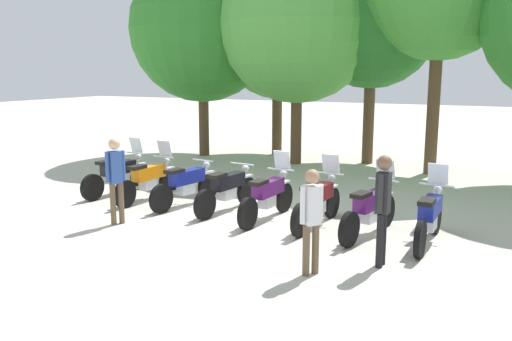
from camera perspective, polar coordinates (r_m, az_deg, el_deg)
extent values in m
plane|color=#BCB7A8|center=(11.45, -1.11, -4.84)|extent=(80.00, 80.00, 0.00)
cylinder|color=black|center=(14.28, -12.11, -0.66)|extent=(0.19, 0.65, 0.64)
cylinder|color=black|center=(13.28, -16.92, -1.73)|extent=(0.19, 0.65, 0.64)
cube|color=silver|center=(14.22, -12.16, 0.69)|extent=(0.17, 0.37, 0.04)
cube|color=black|center=(13.74, -14.34, 0.29)|extent=(0.39, 0.98, 0.30)
cube|color=silver|center=(13.75, -14.44, -0.85)|extent=(0.27, 0.43, 0.24)
cube|color=black|center=(13.45, -15.64, 0.83)|extent=(0.30, 0.47, 0.08)
cylinder|color=silver|center=(14.17, -12.42, 0.53)|extent=(0.08, 0.23, 0.64)
cylinder|color=silver|center=(14.05, -12.74, 1.82)|extent=(0.62, 0.12, 0.04)
sphere|color=silver|center=(14.16, -12.34, 1.41)|extent=(0.18, 0.18, 0.16)
cylinder|color=silver|center=(13.69, -15.81, -1.22)|extent=(0.16, 0.70, 0.07)
cube|color=silver|center=(14.06, -12.60, 2.66)|extent=(0.37, 0.18, 0.39)
cylinder|color=black|center=(13.54, -9.23, -1.18)|extent=(0.13, 0.64, 0.64)
cylinder|color=black|center=(12.39, -13.68, -2.43)|extent=(0.13, 0.64, 0.64)
cube|color=silver|center=(13.47, -9.27, 0.24)|extent=(0.14, 0.37, 0.04)
cube|color=orange|center=(12.92, -11.27, -0.22)|extent=(0.31, 0.96, 0.30)
cube|color=silver|center=(12.94, -11.37, -1.43)|extent=(0.24, 0.41, 0.24)
cube|color=black|center=(12.59, -12.48, 0.33)|extent=(0.26, 0.45, 0.08)
cylinder|color=silver|center=(13.41, -9.51, 0.07)|extent=(0.06, 0.23, 0.64)
cylinder|color=silver|center=(13.28, -9.79, 1.43)|extent=(0.62, 0.07, 0.04)
sphere|color=silver|center=(13.40, -9.43, 1.01)|extent=(0.17, 0.17, 0.16)
cylinder|color=silver|center=(12.83, -12.77, -1.86)|extent=(0.11, 0.70, 0.07)
cube|color=silver|center=(13.30, -9.66, 2.32)|extent=(0.37, 0.15, 0.39)
cylinder|color=black|center=(12.89, -5.09, -1.67)|extent=(0.20, 0.65, 0.64)
cylinder|color=black|center=(11.78, -9.99, -2.96)|extent=(0.20, 0.65, 0.64)
cube|color=silver|center=(12.82, -5.11, -0.19)|extent=(0.18, 0.37, 0.04)
cube|color=navy|center=(12.29, -7.31, -0.66)|extent=(0.41, 0.98, 0.30)
cube|color=silver|center=(12.31, -7.44, -1.93)|extent=(0.28, 0.43, 0.24)
cube|color=black|center=(11.97, -8.62, -0.07)|extent=(0.31, 0.47, 0.08)
cylinder|color=silver|center=(12.76, -5.37, -0.36)|extent=(0.09, 0.23, 0.64)
cylinder|color=silver|center=(12.63, -5.67, 1.07)|extent=(0.62, 0.14, 0.04)
sphere|color=silver|center=(12.75, -5.27, 0.62)|extent=(0.18, 0.18, 0.16)
cylinder|color=silver|center=(12.21, -8.94, -2.35)|extent=(0.18, 0.70, 0.07)
cylinder|color=black|center=(12.38, -1.00, -2.14)|extent=(0.17, 0.65, 0.64)
cylinder|color=black|center=(11.15, -5.42, -3.61)|extent=(0.17, 0.65, 0.64)
cube|color=silver|center=(12.31, -1.01, -0.60)|extent=(0.16, 0.37, 0.04)
cube|color=black|center=(11.72, -2.97, -1.13)|extent=(0.37, 0.97, 0.30)
cube|color=silver|center=(11.74, -3.10, -2.46)|extent=(0.26, 0.42, 0.24)
cube|color=black|center=(11.37, -4.15, -0.54)|extent=(0.29, 0.46, 0.08)
cylinder|color=silver|center=(12.24, -1.24, -0.78)|extent=(0.08, 0.23, 0.64)
cylinder|color=silver|center=(12.10, -1.49, 0.70)|extent=(0.62, 0.11, 0.04)
sphere|color=silver|center=(12.23, -1.14, 0.23)|extent=(0.18, 0.18, 0.16)
cylinder|color=silver|center=(11.61, -4.60, -2.93)|extent=(0.15, 0.70, 0.07)
cylinder|color=black|center=(11.74, 3.00, -2.86)|extent=(0.14, 0.65, 0.64)
cylinder|color=black|center=(10.42, -0.88, -4.59)|extent=(0.14, 0.65, 0.64)
cube|color=silver|center=(11.66, 3.02, -1.24)|extent=(0.14, 0.37, 0.04)
cube|color=#59196B|center=(11.03, 1.31, -1.86)|extent=(0.32, 0.97, 0.30)
cube|color=silver|center=(11.05, 1.18, -3.27)|extent=(0.25, 0.41, 0.24)
cube|color=black|center=(10.65, 0.28, -1.26)|extent=(0.27, 0.45, 0.08)
cylinder|color=silver|center=(11.59, 2.81, -1.44)|extent=(0.07, 0.23, 0.64)
cylinder|color=silver|center=(11.45, 2.62, 0.12)|extent=(0.62, 0.08, 0.04)
sphere|color=silver|center=(11.58, 2.91, -0.36)|extent=(0.17, 0.17, 0.16)
cylinder|color=silver|center=(10.89, -0.33, -3.81)|extent=(0.12, 0.70, 0.07)
cube|color=silver|center=(11.46, 2.77, 1.15)|extent=(0.37, 0.16, 0.39)
cylinder|color=black|center=(11.38, 8.03, -3.38)|extent=(0.14, 0.65, 0.64)
cylinder|color=black|center=(10.01, 4.67, -5.26)|extent=(0.14, 0.65, 0.64)
cube|color=silver|center=(11.31, 8.07, -1.71)|extent=(0.14, 0.37, 0.04)
cube|color=maroon|center=(10.65, 6.61, -2.38)|extent=(0.32, 0.97, 0.30)
cube|color=silver|center=(10.67, 6.47, -3.85)|extent=(0.25, 0.41, 0.24)
cube|color=black|center=(10.25, 5.74, -1.79)|extent=(0.27, 0.46, 0.08)
cylinder|color=silver|center=(11.23, 7.90, -1.92)|extent=(0.07, 0.23, 0.64)
cylinder|color=silver|center=(11.08, 7.76, -0.32)|extent=(0.62, 0.08, 0.04)
sphere|color=silver|center=(11.22, 8.00, -0.81)|extent=(0.17, 0.17, 0.16)
cylinder|color=silver|center=(10.48, 5.00, -4.42)|extent=(0.12, 0.70, 0.07)
cube|color=silver|center=(11.10, 7.91, 0.75)|extent=(0.37, 0.16, 0.39)
cylinder|color=black|center=(10.91, 13.59, -4.19)|extent=(0.22, 0.65, 0.64)
cylinder|color=black|center=(9.56, 9.82, -6.15)|extent=(0.22, 0.65, 0.64)
cube|color=silver|center=(10.83, 13.66, -2.45)|extent=(0.19, 0.38, 0.04)
cube|color=#59196B|center=(10.19, 12.03, -3.15)|extent=(0.44, 0.98, 0.30)
cube|color=silver|center=(10.21, 11.85, -4.68)|extent=(0.29, 0.43, 0.24)
cube|color=black|center=(9.79, 11.07, -2.53)|extent=(0.32, 0.48, 0.08)
cylinder|color=silver|center=(10.76, 13.47, -2.67)|extent=(0.09, 0.23, 0.64)
cylinder|color=silver|center=(10.61, 13.35, -1.00)|extent=(0.62, 0.15, 0.04)
sphere|color=silver|center=(10.75, 13.60, -1.51)|extent=(0.19, 0.19, 0.16)
cylinder|color=silver|center=(10.03, 10.27, -5.25)|extent=(0.20, 0.70, 0.07)
cube|color=silver|center=(10.62, 13.52, 0.11)|extent=(0.38, 0.20, 0.39)
cylinder|color=black|center=(10.76, 18.53, -4.66)|extent=(0.12, 0.64, 0.64)
cylinder|color=black|center=(9.28, 16.96, -6.97)|extent=(0.12, 0.64, 0.64)
cube|color=silver|center=(10.68, 18.63, -2.90)|extent=(0.13, 0.36, 0.04)
cube|color=navy|center=(9.98, 17.97, -3.73)|extent=(0.28, 0.96, 0.30)
cube|color=silver|center=(10.00, 17.83, -5.29)|extent=(0.23, 0.41, 0.24)
cube|color=black|center=(9.55, 17.62, -3.17)|extent=(0.25, 0.45, 0.08)
cylinder|color=silver|center=(10.59, 18.55, -3.14)|extent=(0.06, 0.23, 0.64)
cylinder|color=silver|center=(10.44, 18.58, -1.46)|extent=(0.62, 0.05, 0.04)
sphere|color=silver|center=(10.59, 18.65, -1.96)|extent=(0.16, 0.16, 0.16)
cylinder|color=silver|center=(9.75, 16.57, -5.98)|extent=(0.09, 0.70, 0.07)
cube|color=silver|center=(10.46, 18.69, -0.32)|extent=(0.36, 0.14, 0.39)
cylinder|color=brown|center=(11.16, -14.06, -3.34)|extent=(0.15, 0.15, 0.85)
cylinder|color=brown|center=(11.11, -14.88, -3.44)|extent=(0.15, 0.15, 0.85)
cube|color=#33519E|center=(10.98, -14.64, 0.36)|extent=(0.28, 0.29, 0.63)
cylinder|color=#33519E|center=(11.03, -13.87, 0.52)|extent=(0.11, 0.11, 0.60)
cylinder|color=#33519E|center=(10.93, -15.44, 0.35)|extent=(0.11, 0.11, 0.60)
sphere|color=#DBAD89|center=(10.91, -14.76, 2.74)|extent=(0.31, 0.31, 0.23)
cylinder|color=black|center=(8.66, 12.95, -7.28)|extent=(0.11, 0.11, 0.86)
cylinder|color=black|center=(8.81, 13.25, -6.97)|extent=(0.11, 0.11, 0.86)
cube|color=#262628|center=(8.54, 13.31, -2.30)|extent=(0.21, 0.23, 0.65)
cylinder|color=#262628|center=(8.39, 13.03, -2.41)|extent=(0.08, 0.08, 0.61)
cylinder|color=#262628|center=(8.69, 13.60, -1.98)|extent=(0.08, 0.08, 0.61)
sphere|color=brown|center=(8.45, 13.45, 0.81)|extent=(0.24, 0.24, 0.23)
cylinder|color=brown|center=(8.18, 5.32, -8.40)|extent=(0.15, 0.15, 0.79)
cylinder|color=brown|center=(8.27, 6.30, -8.20)|extent=(0.15, 0.15, 0.79)
cube|color=silver|center=(8.03, 5.91, -3.65)|extent=(0.29, 0.29, 0.59)
cylinder|color=silver|center=(7.93, 4.96, -3.69)|extent=(0.11, 0.11, 0.56)
cylinder|color=silver|center=(8.12, 6.83, -3.40)|extent=(0.11, 0.11, 0.56)
sphere|color=#A87A5B|center=(7.93, 5.96, -0.63)|extent=(0.30, 0.30, 0.21)
cylinder|color=brown|center=(19.51, -5.54, 5.51)|extent=(0.36, 0.36, 2.67)
sphere|color=#2D7A28|center=(19.48, -5.71, 14.64)|extent=(5.05, 5.05, 5.05)
cylinder|color=brown|center=(19.64, 2.23, 5.50)|extent=(0.36, 0.36, 2.61)
sphere|color=#3D8E33|center=(19.59, 2.29, 13.35)|extent=(3.94, 3.94, 3.94)
cylinder|color=brown|center=(17.71, 4.27, 5.11)|extent=(0.36, 0.36, 2.73)
sphere|color=#4C9E3D|center=(17.69, 4.41, 15.22)|extent=(5.02, 5.02, 5.02)
cylinder|color=brown|center=(18.08, 11.83, 5.58)|extent=(0.36, 0.36, 3.08)
sphere|color=#236623|center=(18.08, 12.20, 15.17)|extent=(4.24, 4.24, 4.24)
cylinder|color=brown|center=(16.67, 18.24, 6.36)|extent=(0.36, 0.36, 3.94)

